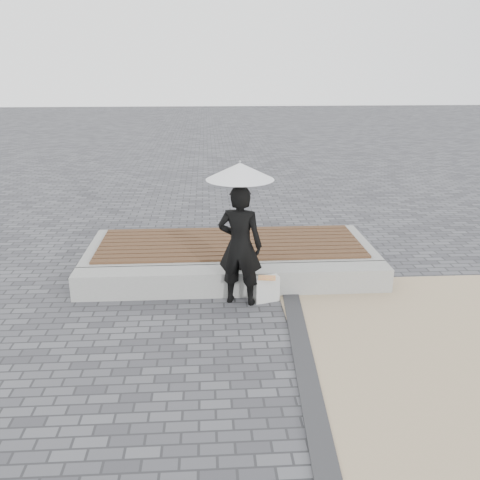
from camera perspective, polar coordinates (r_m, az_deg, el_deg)
The scene contains 10 objects.
ground at distance 7.03m, azimuth 0.01°, elevation -10.98°, with size 80.00×80.00×0.00m, color #515156.
edging_band at distance 6.68m, azimuth 6.89°, elevation -12.68°, with size 0.25×5.20×0.04m, color #2E2F31.
seating_ledge at distance 8.38m, azimuth -0.68°, elevation -4.40°, with size 5.00×0.45×0.40m, color #999A95.
timber_platform at distance 9.49m, azimuth -1.06°, elevation -1.58°, with size 5.00×2.00×0.40m, color #979792.
timber_decking at distance 9.42m, azimuth -1.07°, elevation -0.32°, with size 4.60×1.80×0.04m, color brown, non-canonical shape.
woman at distance 7.78m, azimuth 0.00°, elevation -0.61°, with size 0.67×0.44×1.83m, color black.
parasol at distance 7.49m, azimuth 0.00°, elevation 7.44°, with size 0.97×0.97×1.24m.
handbag at distance 8.27m, azimuth -0.37°, elevation -2.39°, with size 0.32×0.11×0.22m, color black.
canvas_tote at distance 8.09m, azimuth 2.86°, elevation -5.29°, with size 0.38×0.16×0.40m, color silver.
magazine at distance 7.96m, azimuth 2.92°, elevation -4.09°, with size 0.26×0.19×0.01m, color #D4463C.
Camera 1 is at (-0.39, -6.11, 3.47)m, focal length 39.53 mm.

